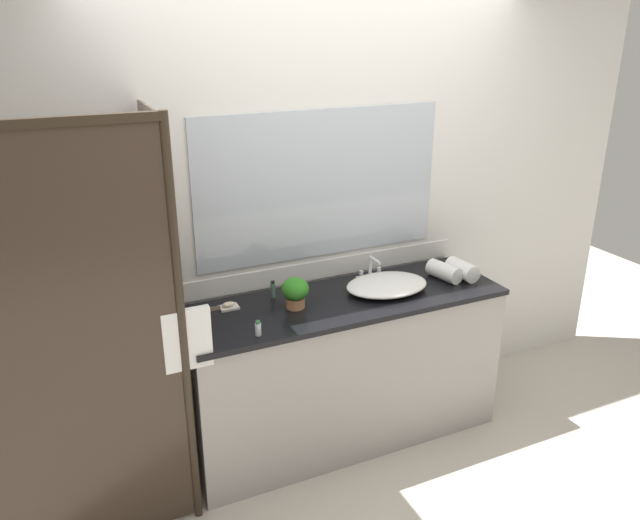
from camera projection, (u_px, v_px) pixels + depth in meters
ground_plane at (343, 435)px, 3.74m from camera, size 8.00×8.00×0.00m
wall_back_with_mirror at (318, 211)px, 3.56m from camera, size 4.40×0.06×2.60m
vanity_cabinet at (343, 369)px, 3.59m from camera, size 1.80×0.58×0.90m
shower_enclosure at (103, 339)px, 2.71m from camera, size 1.20×0.59×2.00m
sink_basin at (387, 285)px, 3.51m from camera, size 0.48×0.35×0.07m
faucet at (371, 271)px, 3.66m from camera, size 0.17×0.13×0.14m
potted_plant at (295, 291)px, 3.28m from camera, size 0.15×0.15×0.17m
soap_dish at (229, 306)px, 3.29m from camera, size 0.10×0.07×0.04m
amenity_bottle_body_wash at (273, 290)px, 3.41m from camera, size 0.03×0.03×0.10m
amenity_bottle_shampoo at (258, 329)px, 3.01m from camera, size 0.03×0.03×0.08m
rolled_towel_near_edge at (462, 270)px, 3.67m from camera, size 0.12×0.21×0.10m
rolled_towel_middle at (444, 271)px, 3.65m from camera, size 0.14×0.22×0.10m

